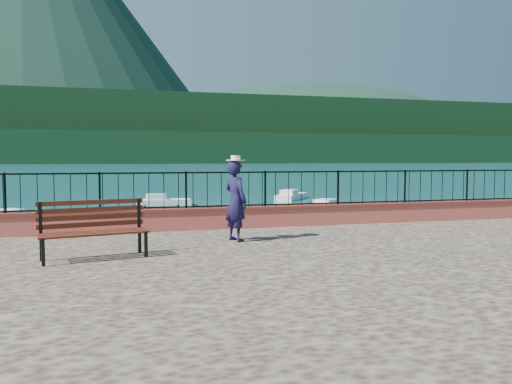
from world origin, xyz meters
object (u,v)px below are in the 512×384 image
boat_5 (292,194)px  boat_1 (284,223)px  boat_2 (329,205)px  park_bench (94,242)px  boat_4 (164,200)px  boat_0 (31,239)px  person (236,201)px

boat_5 → boat_1: bearing=-163.3°
boat_1 → boat_2: bearing=67.3°
park_bench → boat_4: 23.35m
boat_0 → boat_1: (9.59, 1.79, 0.00)m
boat_4 → boat_5: same height
person → park_bench: bearing=89.3°
boat_0 → boat_2: (14.67, 8.63, 0.00)m
boat_0 → park_bench: bearing=-64.9°
boat_2 → boat_4: (-8.94, 6.31, 0.00)m
boat_4 → person: bearing=-91.5°
park_bench → person: bearing=11.3°
boat_0 → boat_4: same height
park_bench → boat_0: park_bench is taller
boat_2 → boat_5: same height
boat_0 → boat_2: 17.02m
park_bench → boat_4: (3.31, 23.09, -1.13)m
boat_4 → boat_1: bearing=-74.5°
boat_1 → boat_5: bearing=83.3°
boat_2 → boat_5: bearing=44.7°
boat_5 → boat_4: bearing=141.9°
boat_2 → boat_4: same height
person → boat_4: 21.88m
person → boat_5: bearing=-45.7°
boat_1 → boat_5: size_ratio=0.91×
person → boat_2: bearing=-54.0°
person → boat_1: (4.11, 8.67, -1.73)m
boat_4 → park_bench: bearing=-99.0°
boat_0 → boat_4: size_ratio=1.12×
boat_5 → boat_2: bearing=-148.0°
park_bench → boat_1: bearing=42.8°
boat_2 → boat_5: (0.81, 8.85, 0.00)m
boat_1 → boat_2: 8.52m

